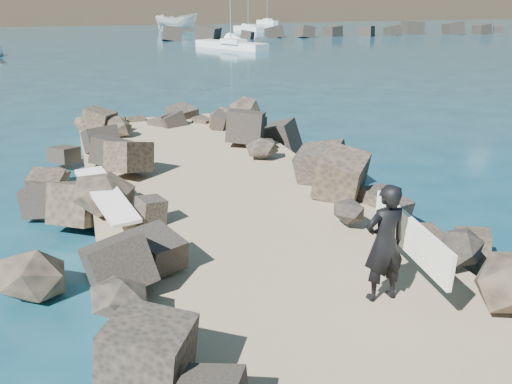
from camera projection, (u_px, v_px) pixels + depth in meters
ground at (242, 243)px, 12.36m from camera, size 800.00×800.00×0.00m
jetty at (273, 271)px, 10.47m from camera, size 6.00×26.00×0.60m
riprap_left at (108, 272)px, 10.00m from camera, size 2.60×22.00×1.00m
riprap_right at (397, 231)px, 11.71m from camera, size 2.60×22.00×1.00m
breakwater_secondary at (381, 31)px, 71.79m from camera, size 52.00×4.00×1.20m
surfboard_resting at (107, 200)px, 11.87m from camera, size 1.18×2.47×0.08m
boat_imported at (177, 22)px, 81.51m from camera, size 6.54×4.36×2.36m
surfer_with_board at (388, 242)px, 8.65m from camera, size 0.92×2.33×1.88m
sailboat_d at (248, 29)px, 80.42m from camera, size 2.87×5.90×7.11m
sailboat_f at (267, 22)px, 98.35m from camera, size 2.50×4.97×6.11m
sailboat_c at (231, 45)px, 55.30m from camera, size 5.57×8.30×10.00m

